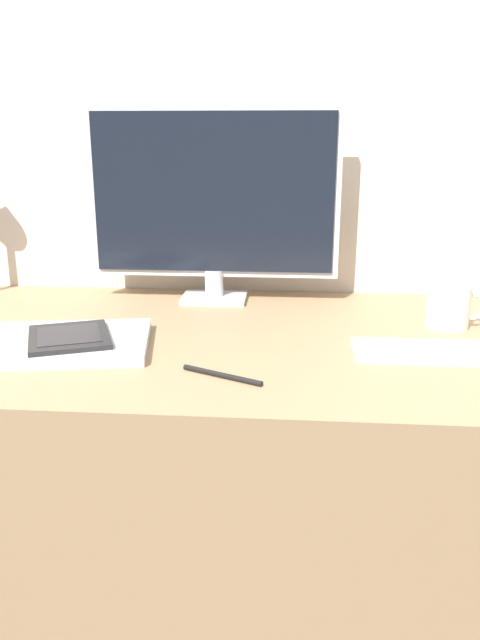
% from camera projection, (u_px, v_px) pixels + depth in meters
% --- Properties ---
extents(wall_back, '(3.60, 0.05, 2.40)m').
position_uv_depth(wall_back, '(256.00, 93.00, 1.46)').
color(wall_back, beige).
rests_on(wall_back, ground_plane).
extents(desk, '(1.56, 0.74, 0.73)m').
position_uv_depth(desk, '(243.00, 498.00, 1.33)').
color(desk, '#997A56').
rests_on(desk, ground_plane).
extents(monitor, '(0.58, 0.11, 0.44)m').
position_uv_depth(monitor, '(213.00, 199.00, 1.42)').
color(monitor, silver).
rests_on(monitor, desk).
extents(keyboard, '(0.26, 0.11, 0.01)m').
position_uv_depth(keyboard, '(428.00, 351.00, 1.11)').
color(keyboard, silver).
rests_on(keyboard, desk).
extents(laptop, '(0.36, 0.28, 0.02)m').
position_uv_depth(laptop, '(58.00, 343.00, 1.15)').
color(laptop, '#BCBCC1').
rests_on(laptop, desk).
extents(ereader, '(0.19, 0.20, 0.01)m').
position_uv_depth(ereader, '(69.00, 337.00, 1.13)').
color(ereader, black).
rests_on(ereader, laptop).
extents(coffee_mug, '(0.12, 0.09, 0.09)m').
position_uv_depth(coffee_mug, '(449.00, 306.00, 1.27)').
color(coffee_mug, white).
rests_on(coffee_mug, desk).
extents(pen, '(0.14, 0.07, 0.01)m').
position_uv_depth(pen, '(222.00, 375.00, 1.01)').
color(pen, black).
rests_on(pen, desk).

